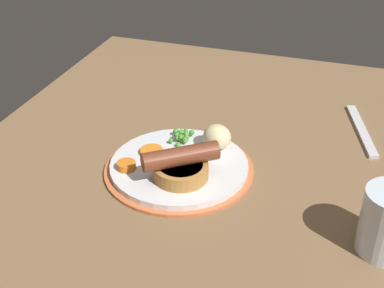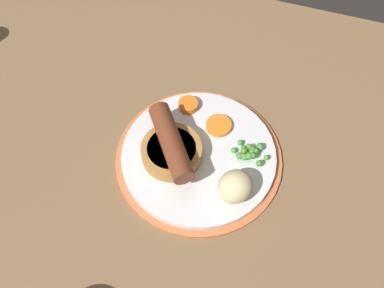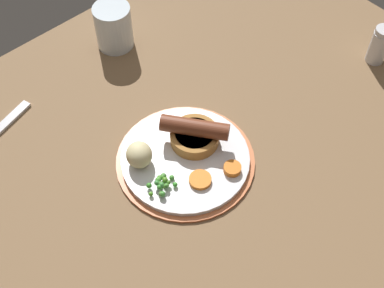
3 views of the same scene
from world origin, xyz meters
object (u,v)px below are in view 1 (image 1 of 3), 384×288
potato_chunk_0 (217,137)px  pea_pile (182,135)px  carrot_slice_0 (152,151)px  carrot_slice_1 (126,166)px  dinner_plate (179,168)px  sausage_pudding (181,165)px  fork (361,130)px

potato_chunk_0 → pea_pile: bearing=-94.2°
carrot_slice_0 → carrot_slice_1: (5.33, -2.04, 0.19)cm
dinner_plate → potato_chunk_0: (-6.30, 4.37, 2.90)cm
sausage_pudding → carrot_slice_1: bearing=-33.6°
pea_pile → dinner_plate: bearing=15.3°
carrot_slice_1 → fork: (-25.64, 34.03, -1.65)cm
carrot_slice_1 → fork: carrot_slice_1 is taller
potato_chunk_0 → carrot_slice_1: potato_chunk_0 is taller
pea_pile → carrot_slice_0: size_ratio=1.44×
carrot_slice_0 → carrot_slice_1: 5.71cm
sausage_pudding → potato_chunk_0: 10.16cm
potato_chunk_0 → fork: bearing=124.5°
potato_chunk_0 → carrot_slice_0: 10.88cm
dinner_plate → potato_chunk_0: size_ratio=4.96×
dinner_plate → sausage_pudding: size_ratio=2.15×
dinner_plate → sausage_pudding: (3.44, 1.49, 2.94)cm
dinner_plate → potato_chunk_0: 8.19cm
pea_pile → carrot_slice_0: pea_pile is taller
sausage_pudding → pea_pile: (-10.19, -3.34, -1.14)cm
pea_pile → fork: bearing=117.6°
dinner_plate → fork: size_ratio=1.32×
pea_pile → fork: (-14.96, 28.64, -2.07)cm
carrot_slice_0 → fork: bearing=122.4°
sausage_pudding → carrot_slice_1: sausage_pudding is taller
sausage_pudding → fork: 35.82cm
dinner_plate → fork: dinner_plate is taller
potato_chunk_0 → carrot_slice_1: (10.23, -11.60, -1.51)cm
sausage_pudding → fork: size_ratio=0.61×
potato_chunk_0 → fork: (-15.41, 22.43, -3.17)cm
pea_pile → carrot_slice_0: 6.34cm
sausage_pudding → carrot_slice_0: bearing=-72.7°
dinner_plate → sausage_pudding: bearing=23.4°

